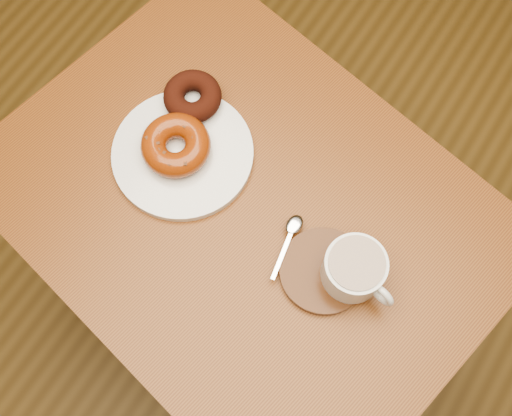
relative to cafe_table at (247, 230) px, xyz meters
The scene contains 8 objects.
ground 0.66m from the cafe_table, 54.33° to the left, with size 6.00×6.00×0.00m, color brown.
cafe_table is the anchor object (origin of this frame).
donut_plate 0.19m from the cafe_table, behind, with size 0.23×0.23×0.01m, color silver.
donut_cinnamon 0.25m from the cafe_table, 148.71° to the left, with size 0.10×0.10×0.04m, color #33110A.
donut_caramel 0.21m from the cafe_table, behind, with size 0.12×0.12×0.04m.
saucer 0.21m from the cafe_table, ahead, with size 0.14×0.14×0.01m, color #3B1B08.
coffee_cup 0.26m from the cafe_table, ahead, with size 0.12×0.09×0.07m.
teaspoon 0.16m from the cafe_table, ahead, with size 0.03×0.11×0.01m.
Camera 1 is at (0.12, -0.42, 1.72)m, focal length 45.00 mm.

